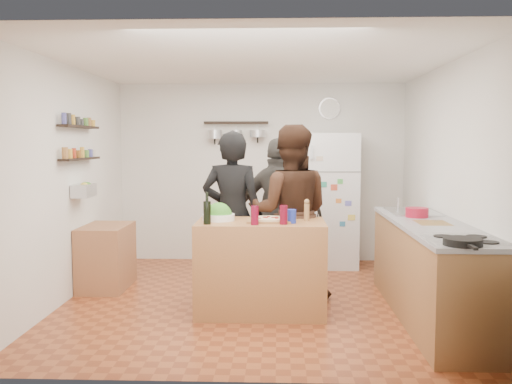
{
  "coord_description": "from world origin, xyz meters",
  "views": [
    {
      "loc": [
        0.23,
        -5.96,
        1.68
      ],
      "look_at": [
        0.0,
        0.1,
        1.15
      ],
      "focal_mm": 40.0,
      "sensor_mm": 36.0,
      "label": 1
    }
  ],
  "objects_px": {
    "red_bowl": "(417,212)",
    "skillet": "(463,242)",
    "wine_bottle": "(207,213)",
    "person_center": "(290,213)",
    "fridge": "(331,200)",
    "wall_clock": "(329,108)",
    "pepper_mill": "(307,212)",
    "person_left": "(232,215)",
    "side_table": "(106,257)",
    "salt_canister": "(292,216)",
    "person_back": "(279,212)",
    "salad_bowl": "(219,217)",
    "prep_island": "(261,267)",
    "counter_run": "(431,271)"
  },
  "relations": [
    {
      "from": "red_bowl",
      "to": "skillet",
      "type": "bearing_deg",
      "value": -91.79
    },
    {
      "from": "wine_bottle",
      "to": "person_center",
      "type": "distance_m",
      "value": 1.08
    },
    {
      "from": "person_center",
      "to": "fridge",
      "type": "bearing_deg",
      "value": -106.05
    },
    {
      "from": "fridge",
      "to": "wall_clock",
      "type": "height_order",
      "value": "wall_clock"
    },
    {
      "from": "pepper_mill",
      "to": "person_left",
      "type": "height_order",
      "value": "person_left"
    },
    {
      "from": "person_center",
      "to": "side_table",
      "type": "height_order",
      "value": "person_center"
    },
    {
      "from": "salt_canister",
      "to": "person_back",
      "type": "xyz_separation_m",
      "value": [
        -0.12,
        1.21,
        -0.11
      ]
    },
    {
      "from": "person_left",
      "to": "wall_clock",
      "type": "bearing_deg",
      "value": -113.6
    },
    {
      "from": "fridge",
      "to": "salt_canister",
      "type": "bearing_deg",
      "value": -104.14
    },
    {
      "from": "fridge",
      "to": "wall_clock",
      "type": "xyz_separation_m",
      "value": [
        0.0,
        0.33,
        1.25
      ]
    },
    {
      "from": "person_left",
      "to": "wall_clock",
      "type": "relative_size",
      "value": 6.01
    },
    {
      "from": "salad_bowl",
      "to": "person_left",
      "type": "xyz_separation_m",
      "value": [
        0.1,
        0.46,
        -0.04
      ]
    },
    {
      "from": "prep_island",
      "to": "salad_bowl",
      "type": "distance_m",
      "value": 0.65
    },
    {
      "from": "salad_bowl",
      "to": "counter_run",
      "type": "xyz_separation_m",
      "value": [
        2.05,
        -0.16,
        -0.49
      ]
    },
    {
      "from": "counter_run",
      "to": "fridge",
      "type": "xyz_separation_m",
      "value": [
        -0.75,
        2.3,
        0.45
      ]
    },
    {
      "from": "prep_island",
      "to": "salt_canister",
      "type": "relative_size",
      "value": 9.44
    },
    {
      "from": "red_bowl",
      "to": "fridge",
      "type": "height_order",
      "value": "fridge"
    },
    {
      "from": "wall_clock",
      "to": "side_table",
      "type": "relative_size",
      "value": 0.37
    },
    {
      "from": "person_back",
      "to": "counter_run",
      "type": "xyz_separation_m",
      "value": [
        1.45,
        -1.2,
        -0.42
      ]
    },
    {
      "from": "salt_canister",
      "to": "skillet",
      "type": "bearing_deg",
      "value": -43.96
    },
    {
      "from": "salad_bowl",
      "to": "fridge",
      "type": "relative_size",
      "value": 0.18
    },
    {
      "from": "counter_run",
      "to": "red_bowl",
      "type": "distance_m",
      "value": 0.66
    },
    {
      "from": "person_center",
      "to": "red_bowl",
      "type": "bearing_deg",
      "value": 173.95
    },
    {
      "from": "person_center",
      "to": "counter_run",
      "type": "xyz_separation_m",
      "value": [
        1.34,
        -0.61,
        -0.48
      ]
    },
    {
      "from": "counter_run",
      "to": "side_table",
      "type": "height_order",
      "value": "counter_run"
    },
    {
      "from": "pepper_mill",
      "to": "red_bowl",
      "type": "distance_m",
      "value": 1.16
    },
    {
      "from": "prep_island",
      "to": "fridge",
      "type": "height_order",
      "value": "fridge"
    },
    {
      "from": "salt_canister",
      "to": "prep_island",
      "type": "bearing_deg",
      "value": 158.2
    },
    {
      "from": "salt_canister",
      "to": "fridge",
      "type": "height_order",
      "value": "fridge"
    },
    {
      "from": "salad_bowl",
      "to": "fridge",
      "type": "distance_m",
      "value": 2.51
    },
    {
      "from": "salt_canister",
      "to": "person_center",
      "type": "height_order",
      "value": "person_center"
    },
    {
      "from": "side_table",
      "to": "skillet",
      "type": "bearing_deg",
      "value": -33.24
    },
    {
      "from": "prep_island",
      "to": "person_back",
      "type": "bearing_deg",
      "value": 80.74
    },
    {
      "from": "prep_island",
      "to": "salad_bowl",
      "type": "height_order",
      "value": "salad_bowl"
    },
    {
      "from": "person_left",
      "to": "side_table",
      "type": "xyz_separation_m",
      "value": [
        -1.49,
        0.37,
        -0.54
      ]
    },
    {
      "from": "prep_island",
      "to": "fridge",
      "type": "xyz_separation_m",
      "value": [
        0.88,
        2.19,
        0.45
      ]
    },
    {
      "from": "wine_bottle",
      "to": "wall_clock",
      "type": "bearing_deg",
      "value": 63.24
    },
    {
      "from": "salt_canister",
      "to": "person_left",
      "type": "distance_m",
      "value": 0.89
    },
    {
      "from": "skillet",
      "to": "wine_bottle",
      "type": "bearing_deg",
      "value": 151.83
    },
    {
      "from": "person_left",
      "to": "person_center",
      "type": "bearing_deg",
      "value": -173.49
    },
    {
      "from": "person_back",
      "to": "skillet",
      "type": "distance_m",
      "value": 2.76
    },
    {
      "from": "prep_island",
      "to": "pepper_mill",
      "type": "distance_m",
      "value": 0.7
    },
    {
      "from": "prep_island",
      "to": "red_bowl",
      "type": "xyz_separation_m",
      "value": [
        1.58,
        0.29,
        0.51
      ]
    },
    {
      "from": "wall_clock",
      "to": "side_table",
      "type": "xyz_separation_m",
      "value": [
        -2.69,
        -1.64,
        -1.78
      ]
    },
    {
      "from": "person_back",
      "to": "side_table",
      "type": "xyz_separation_m",
      "value": [
        -1.99,
        -0.21,
        -0.5
      ]
    },
    {
      "from": "side_table",
      "to": "person_center",
      "type": "bearing_deg",
      "value": -10.19
    },
    {
      "from": "person_left",
      "to": "skillet",
      "type": "xyz_separation_m",
      "value": [
        1.85,
        -1.82,
        0.05
      ]
    },
    {
      "from": "person_center",
      "to": "wall_clock",
      "type": "relative_size",
      "value": 6.22
    },
    {
      "from": "red_bowl",
      "to": "side_table",
      "type": "distance_m",
      "value": 3.49
    },
    {
      "from": "red_bowl",
      "to": "fridge",
      "type": "relative_size",
      "value": 0.13
    }
  ]
}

